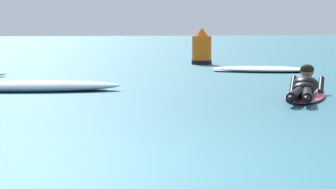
% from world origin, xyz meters
% --- Properties ---
extents(ground_plane, '(120.00, 120.00, 0.00)m').
position_xyz_m(ground_plane, '(0.00, 10.00, 0.00)').
color(ground_plane, '#2D6B7A').
extents(surfer_far, '(1.64, 2.56, 0.54)m').
position_xyz_m(surfer_far, '(2.96, 4.62, 0.13)').
color(surfer_far, '#E54C66').
rests_on(surfer_far, ground).
extents(whitewater_front, '(2.62, 1.98, 0.13)m').
position_xyz_m(whitewater_front, '(4.57, 10.54, 0.06)').
color(whitewater_front, white).
rests_on(whitewater_front, ground).
extents(whitewater_mid_left, '(2.87, 1.06, 0.18)m').
position_xyz_m(whitewater_mid_left, '(-0.93, 6.72, 0.09)').
color(whitewater_mid_left, white).
rests_on(whitewater_mid_left, ground).
extents(channel_marker_buoy, '(0.58, 0.58, 1.05)m').
position_xyz_m(channel_marker_buoy, '(4.06, 13.96, 0.42)').
color(channel_marker_buoy, '#EA5B0F').
rests_on(channel_marker_buoy, ground).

